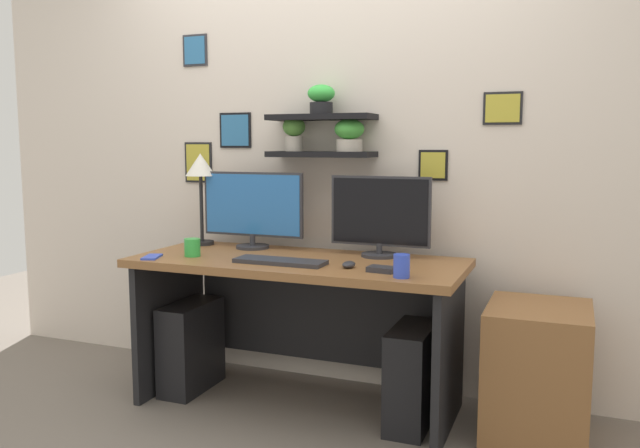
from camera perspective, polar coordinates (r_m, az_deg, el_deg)
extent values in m
plane|color=#70665B|center=(3.37, -1.97, -15.75)|extent=(8.00, 8.00, 0.00)
cube|color=beige|center=(3.51, 0.83, 7.77)|extent=(4.40, 0.04, 2.70)
cube|color=black|center=(3.40, 0.11, 6.21)|extent=(0.57, 0.20, 0.03)
cube|color=black|center=(3.40, 0.11, 9.46)|extent=(0.57, 0.20, 0.03)
cylinder|color=#B2A899|center=(3.35, 2.61, 6.98)|extent=(0.14, 0.14, 0.06)
ellipsoid|color=green|center=(3.35, 2.62, 8.42)|extent=(0.15, 0.15, 0.11)
cylinder|color=#B2A899|center=(3.46, -2.31, 7.12)|extent=(0.09, 0.09, 0.08)
ellipsoid|color=#4A8435|center=(3.46, -2.32, 8.63)|extent=(0.12, 0.12, 0.10)
cylinder|color=black|center=(3.41, 0.11, 10.23)|extent=(0.12, 0.12, 0.06)
ellipsoid|color=green|center=(3.41, 0.11, 11.52)|extent=(0.14, 0.14, 0.09)
cube|color=black|center=(3.33, 10.02, 5.17)|extent=(0.15, 0.02, 0.15)
cube|color=gold|center=(3.32, 9.99, 5.16)|extent=(0.12, 0.00, 0.13)
cube|color=#2D2D33|center=(3.90, -11.00, 14.89)|extent=(0.16, 0.02, 0.18)
cube|color=teal|center=(3.89, -11.08, 14.90)|extent=(0.13, 0.00, 0.15)
cube|color=black|center=(3.86, -10.71, 5.39)|extent=(0.18, 0.02, 0.24)
cube|color=gold|center=(3.85, -10.78, 5.39)|extent=(0.15, 0.00, 0.21)
cube|color=black|center=(3.73, -7.50, 8.25)|extent=(0.20, 0.02, 0.20)
cube|color=teal|center=(3.72, -7.57, 8.25)|extent=(0.17, 0.00, 0.17)
cube|color=black|center=(3.28, 15.92, 9.85)|extent=(0.19, 0.02, 0.16)
cube|color=gold|center=(3.28, 15.90, 9.85)|extent=(0.16, 0.00, 0.13)
cube|color=brown|center=(3.16, -2.02, -3.47)|extent=(1.63, 0.68, 0.04)
cube|color=black|center=(3.61, -13.15, -8.43)|extent=(0.04, 0.62, 0.71)
cube|color=black|center=(3.04, 11.39, -11.34)|extent=(0.04, 0.62, 0.71)
cube|color=black|center=(3.51, -0.01, -8.09)|extent=(1.43, 0.02, 0.50)
cylinder|color=#2D2D33|center=(3.49, -6.00, -2.01)|extent=(0.18, 0.18, 0.02)
cylinder|color=#2D2D33|center=(3.49, -6.01, -1.38)|extent=(0.03, 0.03, 0.06)
cube|color=#2D2D33|center=(3.47, -5.97, 1.77)|extent=(0.58, 0.02, 0.34)
cube|color=#2866B2|center=(3.46, -6.07, 1.75)|extent=(0.56, 0.00, 0.32)
cylinder|color=#2D2D33|center=(3.23, 5.28, -2.76)|extent=(0.18, 0.18, 0.02)
cylinder|color=#2D2D33|center=(3.22, 5.29, -2.18)|extent=(0.03, 0.03, 0.05)
cube|color=#2D2D33|center=(3.21, 5.38, 1.15)|extent=(0.51, 0.02, 0.35)
cube|color=black|center=(3.20, 5.31, 1.13)|extent=(0.49, 0.00, 0.32)
cube|color=#2D2D33|center=(3.04, -3.55, -3.33)|extent=(0.44, 0.14, 0.02)
ellipsoid|color=#2D2D33|center=(2.93, 2.57, -3.61)|extent=(0.06, 0.09, 0.03)
cylinder|color=black|center=(3.66, -10.41, -1.65)|extent=(0.13, 0.13, 0.02)
cylinder|color=black|center=(3.63, -10.48, 1.36)|extent=(0.02, 0.02, 0.37)
cone|color=white|center=(3.62, -10.57, 5.20)|extent=(0.17, 0.17, 0.12)
cube|color=blue|center=(3.29, -14.69, -2.84)|extent=(0.11, 0.16, 0.01)
cylinder|color=green|center=(3.28, -11.27, -2.05)|extent=(0.08, 0.08, 0.09)
cylinder|color=blue|center=(2.73, 7.25, -3.72)|extent=(0.07, 0.07, 0.10)
cube|color=#2D2D33|center=(2.85, 5.50, -4.02)|extent=(0.13, 0.09, 0.02)
cube|color=brown|center=(3.09, 18.68, -12.37)|extent=(0.44, 0.50, 0.60)
cube|color=black|center=(3.56, -11.36, -10.59)|extent=(0.18, 0.40, 0.47)
cube|color=black|center=(3.10, 8.16, -13.25)|extent=(0.18, 0.40, 0.47)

